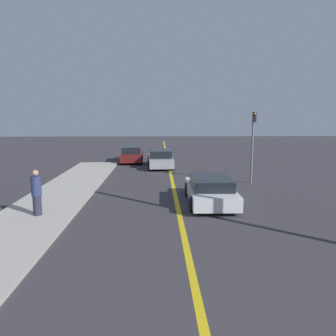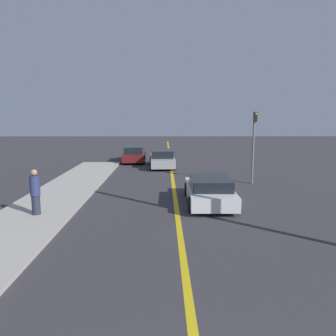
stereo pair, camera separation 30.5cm
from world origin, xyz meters
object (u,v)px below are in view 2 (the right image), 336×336
(pedestrian_mid_group, at_px, (35,192))
(traffic_light, at_px, (254,140))
(car_ahead_center, at_px, (162,159))
(car_far_distant, at_px, (134,154))
(car_near_right_lane, at_px, (209,190))

(pedestrian_mid_group, xyz_separation_m, traffic_light, (9.92, 6.13, 1.50))
(car_ahead_center, height_order, car_far_distant, car_ahead_center)
(pedestrian_mid_group, bearing_deg, car_near_right_lane, 16.15)
(car_far_distant, xyz_separation_m, pedestrian_mid_group, (-2.36, -15.25, 0.35))
(car_near_right_lane, bearing_deg, traffic_light, 54.39)
(car_ahead_center, bearing_deg, traffic_light, -52.68)
(pedestrian_mid_group, bearing_deg, car_far_distant, 81.21)
(traffic_light, bearing_deg, car_far_distant, 129.65)
(car_far_distant, bearing_deg, car_ahead_center, -53.64)
(pedestrian_mid_group, distance_m, traffic_light, 11.76)
(car_near_right_lane, relative_size, traffic_light, 1.10)
(car_near_right_lane, distance_m, pedestrian_mid_group, 7.19)
(pedestrian_mid_group, relative_size, traffic_light, 0.43)
(traffic_light, bearing_deg, pedestrian_mid_group, -148.30)
(car_ahead_center, bearing_deg, car_near_right_lane, -81.04)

